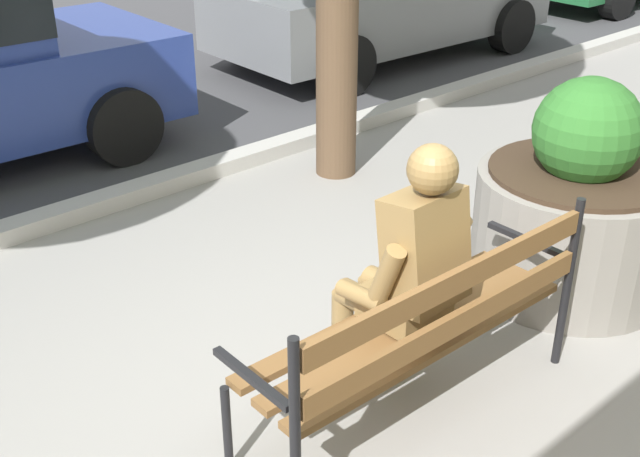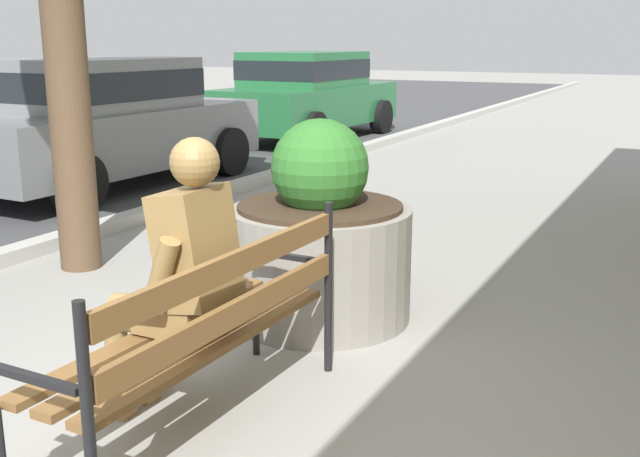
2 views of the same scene
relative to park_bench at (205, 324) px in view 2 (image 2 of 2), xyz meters
name	(u,v)px [view 2 (image 2 of 2)]	position (x,y,z in m)	size (l,w,h in m)	color
ground_plane	(157,439)	(-0.15, 0.18, -0.54)	(80.00, 80.00, 0.00)	gray
park_bench	(205,324)	(0.00, 0.00, 0.00)	(1.81, 0.57, 0.95)	brown
bronze_statue_seated	(174,286)	(0.06, 0.21, 0.12)	(0.63, 0.76, 1.37)	olive
concrete_planter	(320,245)	(1.60, 0.24, -0.05)	(1.17, 1.17, 1.30)	gray
parked_car_grey	(104,119)	(4.49, 4.67, 0.30)	(4.15, 2.03, 1.56)	slate
parked_car_green	(307,92)	(9.75, 4.67, 0.30)	(4.15, 2.03, 1.56)	#236638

